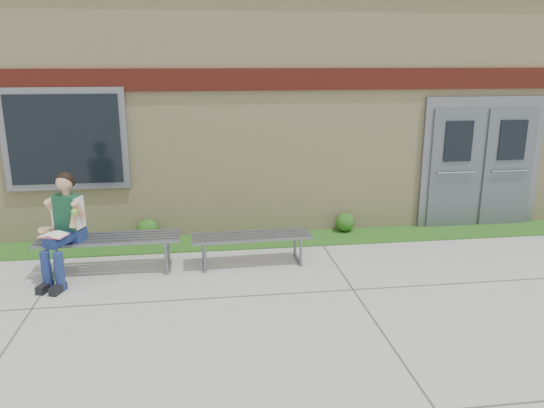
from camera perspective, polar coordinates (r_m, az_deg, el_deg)
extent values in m
plane|color=#9E9E99|center=(6.43, 1.28, -11.56)|extent=(80.00, 80.00, 0.00)
cube|color=#205416|center=(8.81, -1.42, -3.93)|extent=(16.00, 0.80, 0.02)
cube|color=beige|center=(11.74, -3.41, 10.81)|extent=(16.00, 6.00, 4.00)
cube|color=#3F3F42|center=(11.77, -3.58, 21.06)|extent=(16.20, 6.20, 0.20)
cube|color=maroon|center=(8.69, -1.82, 13.25)|extent=(16.00, 0.06, 0.35)
cube|color=slate|center=(8.95, -21.35, 6.49)|extent=(1.90, 0.08, 1.60)
cube|color=black|center=(8.91, -21.41, 6.46)|extent=(1.70, 0.04, 1.40)
cube|color=slate|center=(10.09, 21.54, 4.18)|extent=(2.20, 0.08, 2.30)
cube|color=#4F575F|center=(9.83, 19.07, 3.55)|extent=(0.92, 0.06, 2.10)
cube|color=#4F575F|center=(10.32, 24.05, 3.58)|extent=(0.92, 0.06, 2.10)
cube|color=slate|center=(7.76, -17.10, -3.56)|extent=(1.96, 0.55, 0.04)
cube|color=slate|center=(8.02, -22.51, -5.49)|extent=(0.05, 0.54, 0.45)
cube|color=slate|center=(7.76, -11.22, -5.25)|extent=(0.05, 0.54, 0.45)
cube|color=slate|center=(7.71, -2.22, -3.46)|extent=(1.74, 0.54, 0.03)
cube|color=slate|center=(7.75, -7.31, -5.30)|extent=(0.06, 0.48, 0.39)
cube|color=slate|center=(7.88, 2.82, -4.85)|extent=(0.06, 0.48, 0.39)
cube|color=#171655|center=(7.78, -20.79, -3.06)|extent=(0.42, 0.35, 0.17)
cube|color=#103C2B|center=(7.67, -21.10, -0.81)|extent=(0.38, 0.31, 0.48)
sphere|color=tan|center=(7.57, -21.44, 2.20)|extent=(0.28, 0.28, 0.22)
sphere|color=black|center=(7.58, -21.37, 2.39)|extent=(0.29, 0.29, 0.23)
cylinder|color=#171655|center=(7.61, -22.47, -3.47)|extent=(0.29, 0.46, 0.16)
cylinder|color=#171655|center=(7.51, -21.27, -3.58)|extent=(0.29, 0.46, 0.16)
cylinder|color=#171655|center=(7.52, -23.10, -6.61)|extent=(0.12, 0.12, 0.52)
cylinder|color=#171655|center=(7.42, -21.89, -6.77)|extent=(0.12, 0.12, 0.52)
cube|color=black|center=(7.54, -23.24, -8.28)|extent=(0.19, 0.29, 0.10)
cube|color=black|center=(7.44, -22.03, -8.46)|extent=(0.19, 0.29, 0.10)
cylinder|color=tan|center=(7.71, -22.63, -0.41)|extent=(0.16, 0.25, 0.28)
cylinder|color=tan|center=(7.50, -20.11, -0.57)|extent=(0.16, 0.25, 0.28)
cube|color=white|center=(7.43, -22.46, -3.06)|extent=(0.38, 0.32, 0.02)
cube|color=#E1546F|center=(7.43, -22.45, -3.15)|extent=(0.38, 0.33, 0.01)
sphere|color=#6FC033|center=(7.36, -20.48, -0.81)|extent=(0.09, 0.09, 0.09)
sphere|color=#205416|center=(8.98, -13.21, -2.70)|extent=(0.35, 0.35, 0.35)
sphere|color=#205416|center=(9.28, 7.86, -1.97)|extent=(0.32, 0.32, 0.32)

